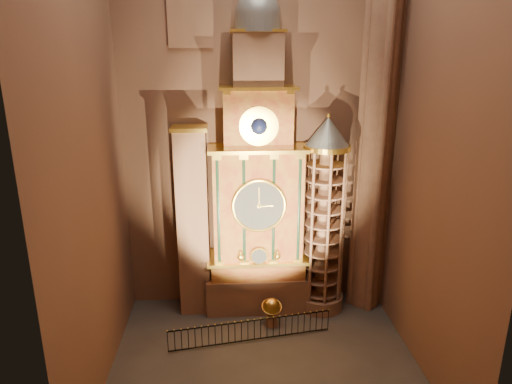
{
  "coord_description": "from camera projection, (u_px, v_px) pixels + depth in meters",
  "views": [
    {
      "loc": [
        -1.59,
        -17.67,
        13.71
      ],
      "look_at": [
        -0.21,
        3.0,
        7.34
      ],
      "focal_mm": 32.0,
      "sensor_mm": 36.0,
      "label": 1
    }
  ],
  "objects": [
    {
      "name": "wall_left",
      "position": [
        83.0,
        127.0,
        17.3
      ],
      "size": [
        0.0,
        22.0,
        22.0
      ],
      "primitive_type": "plane",
      "rotation": [
        1.57,
        0.0,
        1.57
      ],
      "color": "brown",
      "rests_on": "floor"
    },
    {
      "name": "stair_turret",
      "position": [
        324.0,
        219.0,
        24.14
      ],
      "size": [
        2.5,
        2.5,
        10.8
      ],
      "color": "#8C634C",
      "rests_on": "floor"
    },
    {
      "name": "wall_right",
      "position": [
        441.0,
        123.0,
        18.19
      ],
      "size": [
        0.0,
        22.0,
        22.0
      ],
      "primitive_type": "plane",
      "rotation": [
        1.57,
        0.0,
        -1.57
      ],
      "color": "brown",
      "rests_on": "floor"
    },
    {
      "name": "gothic_pier",
      "position": [
        379.0,
        108.0,
        22.9
      ],
      "size": [
        2.04,
        2.04,
        22.0
      ],
      "color": "#8C634C",
      "rests_on": "floor"
    },
    {
      "name": "iron_railing",
      "position": [
        251.0,
        331.0,
        22.37
      ],
      "size": [
        7.97,
        1.37,
        1.14
      ],
      "color": "black",
      "rests_on": "floor"
    },
    {
      "name": "floor",
      "position": [
        265.0,
        363.0,
        20.98
      ],
      "size": [
        14.0,
        14.0,
        0.0
      ],
      "primitive_type": "plane",
      "color": "#383330",
      "rests_on": "ground"
    },
    {
      "name": "wall_back",
      "position": [
        256.0,
        107.0,
        23.47
      ],
      "size": [
        22.0,
        0.0,
        22.0
      ],
      "primitive_type": "plane",
      "rotation": [
        1.57,
        0.0,
        0.0
      ],
      "color": "brown",
      "rests_on": "floor"
    },
    {
      "name": "celestial_globe",
      "position": [
        272.0,
        310.0,
        23.63
      ],
      "size": [
        1.15,
        1.1,
        1.54
      ],
      "color": "#8C634C",
      "rests_on": "floor"
    },
    {
      "name": "portrait_tower",
      "position": [
        193.0,
        222.0,
        24.0
      ],
      "size": [
        1.8,
        1.6,
        10.2
      ],
      "color": "#8C634C",
      "rests_on": "floor"
    },
    {
      "name": "astronomical_clock",
      "position": [
        258.0,
        193.0,
        23.75
      ],
      "size": [
        5.6,
        2.41,
        16.7
      ],
      "color": "#8C634C",
      "rests_on": "floor"
    }
  ]
}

